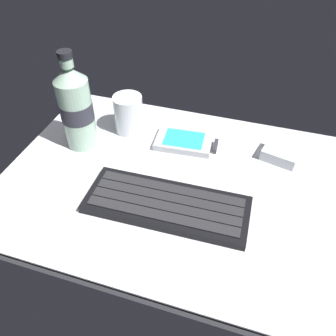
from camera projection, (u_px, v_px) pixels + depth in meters
ground_plane at (168, 184)px, 66.72cm from camera, size 64.00×48.00×2.80cm
keyboard at (167, 204)px, 60.42cm from camera, size 29.27×11.73×1.70cm
handheld_device at (187, 142)px, 73.62cm from camera, size 13.20×8.51×1.50cm
juice_cup at (129, 115)px, 75.46cm from camera, size 6.40×6.40×8.50cm
water_bottle at (76, 108)px, 68.42cm from camera, size 6.73×6.73×20.80cm
charger_block at (281, 154)px, 69.99cm from camera, size 8.13×7.11×2.40cm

